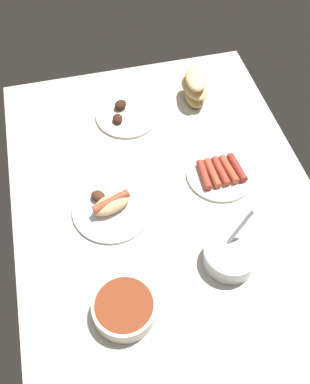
{
  "coord_description": "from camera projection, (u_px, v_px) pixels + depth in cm",
  "views": [
    {
      "loc": [
        -73.86,
        20.92,
        107.82
      ],
      "look_at": [
        -0.85,
        2.96,
        3.0
      ],
      "focal_mm": 41.1,
      "sensor_mm": 36.0,
      "label": 1
    }
  ],
  "objects": [
    {
      "name": "ground_plane",
      "position": [
        164.0,
        197.0,
        1.34
      ],
      "size": [
        120.0,
        90.0,
        3.0
      ],
      "primitive_type": "cube",
      "color": "beige"
    },
    {
      "name": "bowl_coleslaw",
      "position": [
        230.0,
        255.0,
        1.17
      ],
      "size": [
        14.41,
        14.41,
        15.67
      ],
      "color": "silver",
      "rests_on": "ground_plane"
    },
    {
      "name": "bread_stack",
      "position": [
        195.0,
        87.0,
        1.52
      ],
      "size": [
        15.02,
        10.19,
        10.8
      ],
      "color": "tan",
      "rests_on": "ground_plane"
    },
    {
      "name": "plate_hotdog_assembled",
      "position": [
        111.0,
        206.0,
        1.28
      ],
      "size": [
        23.44,
        23.44,
        5.61
      ],
      "color": "white",
      "rests_on": "ground_plane"
    },
    {
      "name": "bowl_chili",
      "position": [
        124.0,
        308.0,
        1.09
      ],
      "size": [
        16.17,
        16.17,
        5.09
      ],
      "color": "white",
      "rests_on": "ground_plane"
    },
    {
      "name": "plate_grilled_meat",
      "position": [
        126.0,
        114.0,
        1.51
      ],
      "size": [
        21.8,
        21.8,
        3.89
      ],
      "color": "white",
      "rests_on": "ground_plane"
    },
    {
      "name": "plate_sausages",
      "position": [
        220.0,
        173.0,
        1.35
      ],
      "size": [
        20.88,
        20.88,
        3.44
      ],
      "color": "white",
      "rests_on": "ground_plane"
    }
  ]
}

